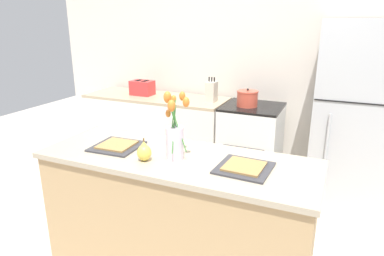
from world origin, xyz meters
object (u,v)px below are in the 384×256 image
(refrigerator, at_px, (352,118))
(pear_figurine, at_px, (144,152))
(plate_setting_right, at_px, (244,167))
(toaster, at_px, (142,88))
(knife_block, at_px, (212,92))
(stove_range, at_px, (250,147))
(cooking_pot, at_px, (247,98))
(plate_setting_left, at_px, (117,146))
(flower_vase, at_px, (175,135))

(refrigerator, xyz_separation_m, pear_figurine, (-1.20, -1.74, 0.10))
(plate_setting_right, relative_size, toaster, 1.15)
(toaster, height_order, knife_block, knife_block)
(stove_range, bearing_deg, refrigerator, 0.04)
(cooking_pot, bearing_deg, stove_range, 38.90)
(plate_setting_left, bearing_deg, stove_range, 71.12)
(flower_vase, distance_m, plate_setting_right, 0.47)
(plate_setting_right, bearing_deg, knife_block, 116.75)
(stove_range, relative_size, pear_figurine, 6.23)
(cooking_pot, bearing_deg, refrigerator, 2.40)
(plate_setting_right, bearing_deg, flower_vase, -177.00)
(pear_figurine, height_order, cooking_pot, cooking_pot)
(refrigerator, distance_m, toaster, 2.29)
(refrigerator, relative_size, pear_figurine, 12.15)
(stove_range, relative_size, toaster, 3.27)
(flower_vase, relative_size, pear_figurine, 2.99)
(plate_setting_left, distance_m, knife_block, 1.62)
(refrigerator, height_order, plate_setting_right, refrigerator)
(flower_vase, height_order, plate_setting_left, flower_vase)
(cooking_pot, xyz_separation_m, knife_block, (-0.41, 0.04, 0.03))
(refrigerator, bearing_deg, plate_setting_left, -132.96)
(pear_figurine, relative_size, plate_setting_right, 0.46)
(pear_figurine, distance_m, knife_block, 1.75)
(stove_range, height_order, plate_setting_left, plate_setting_left)
(refrigerator, xyz_separation_m, cooking_pot, (-1.00, -0.04, 0.11))
(refrigerator, relative_size, plate_setting_left, 5.56)
(stove_range, relative_size, flower_vase, 2.09)
(plate_setting_left, distance_m, toaster, 1.80)
(plate_setting_left, bearing_deg, flower_vase, -2.89)
(stove_range, bearing_deg, toaster, 179.78)
(pear_figurine, bearing_deg, toaster, 121.93)
(plate_setting_left, xyz_separation_m, knife_block, (0.09, 1.61, 0.09))
(stove_range, height_order, flower_vase, flower_vase)
(plate_setting_left, bearing_deg, refrigerator, 47.04)
(stove_range, relative_size, plate_setting_right, 2.85)
(stove_range, xyz_separation_m, plate_setting_right, (0.35, -1.61, 0.48))
(toaster, xyz_separation_m, cooking_pot, (1.29, -0.05, -0.00))
(refrigerator, relative_size, toaster, 6.37)
(stove_range, distance_m, flower_vase, 1.75)
(stove_range, height_order, cooking_pot, cooking_pot)
(flower_vase, height_order, toaster, flower_vase)
(plate_setting_left, bearing_deg, plate_setting_right, 0.00)
(plate_setting_left, distance_m, cooking_pot, 1.65)
(pear_figurine, xyz_separation_m, plate_setting_right, (0.60, 0.13, -0.05))
(plate_setting_right, distance_m, cooking_pot, 1.62)
(refrigerator, relative_size, plate_setting_right, 5.56)
(pear_figurine, relative_size, toaster, 0.52)
(plate_setting_right, bearing_deg, pear_figurine, -168.21)
(refrigerator, bearing_deg, stove_range, -179.96)
(stove_range, distance_m, pear_figurine, 1.83)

